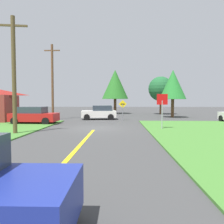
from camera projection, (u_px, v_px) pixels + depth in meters
The scene contains 11 objects.
ground_plane at pixel (95, 128), 17.69m from camera, with size 120.00×120.00×0.00m, color #3F3F3F.
lane_stripe_center at pixel (75, 151), 9.71m from camera, with size 0.20×14.00×0.01m, color yellow.
stop_sign at pixel (162, 104), 16.80m from camera, with size 0.79×0.15×2.70m.
parked_car_near_building at pixel (34, 115), 21.11m from camera, with size 4.38×2.30×1.62m.
car_approaching_junction at pixel (100, 112), 26.10m from camera, with size 4.15×2.50×1.62m.
utility_pole_near at pixel (14, 74), 14.43m from camera, with size 1.80×0.40×7.60m.
utility_pole_mid at pixel (52, 81), 25.51m from camera, with size 1.80×0.26×8.55m.
direction_sign at pixel (123, 108), 24.67m from camera, with size 0.90×0.11×2.26m.
oak_tree_left at pixel (161, 89), 35.31m from camera, with size 3.87×3.87×5.98m.
pine_tree_center at pixel (115, 84), 37.43m from camera, with size 4.42×4.42×7.34m.
oak_tree_right at pixel (173, 85), 28.92m from camera, with size 3.43×3.43×6.16m.
Camera 1 is at (1.97, -17.54, 2.21)m, focal length 35.90 mm.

